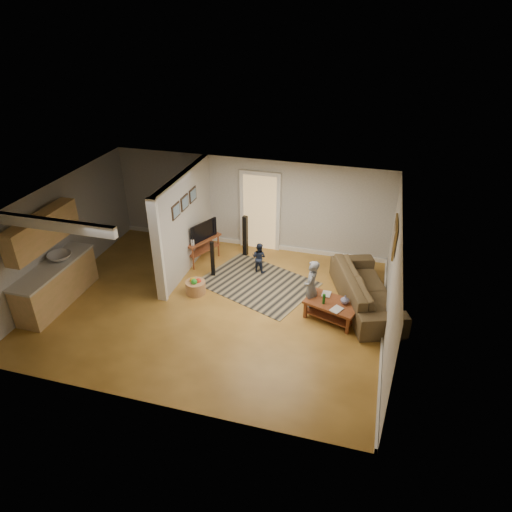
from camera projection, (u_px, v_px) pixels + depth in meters
The scene contains 11 objects.
ground at pixel (214, 305), 10.33m from camera, with size 7.50×7.50×0.00m, color brown.
room_shell at pixel (172, 234), 10.22m from camera, with size 7.54×6.02×2.52m.
area_rug at pixel (258, 283), 11.11m from camera, with size 2.56×1.87×0.01m, color black.
sofa at pixel (364, 304), 10.37m from camera, with size 2.65×1.04×0.78m, color #403A20.
coffee_table at pixel (333, 306), 9.72m from camera, with size 1.26×0.97×0.66m.
tv_console at pixel (202, 241), 11.75m from camera, with size 0.80×1.13×0.91m.
speaker_left at pixel (213, 259), 11.21m from camera, with size 0.09×0.09×0.93m, color black.
speaker_right at pixel (245, 236), 12.06m from camera, with size 0.11×0.11×1.14m, color black.
toy_basket at pixel (196, 287), 10.67m from camera, with size 0.47×0.47×0.42m.
child at pixel (309, 311), 10.15m from camera, with size 0.46×0.30×1.26m, color slate.
toddler at pixel (259, 271), 11.62m from camera, with size 0.38×0.30×0.79m, color #1B2338.
Camera 1 is at (3.18, -7.87, 6.07)m, focal length 32.00 mm.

